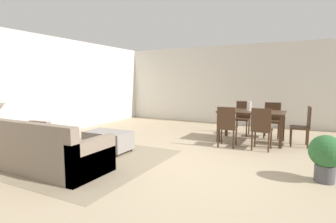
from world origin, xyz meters
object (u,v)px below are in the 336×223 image
object	(u,v)px
dining_chair_far_right	(272,118)
dining_chair_head_east	(304,124)
dining_chair_far_left	(243,116)
dining_chair_near_right	(261,127)
dining_table	(251,115)
potted_plant	(326,155)
ottoman_table	(108,140)
side_table	(1,135)
couch	(43,152)
vase_centerpiece	(249,106)
dining_chair_near_left	(227,124)

from	to	relation	value
dining_chair_far_right	dining_chair_head_east	size ratio (longest dim) A/B	1.00
dining_chair_far_left	dining_chair_near_right	bearing A→B (deg)	-66.08
dining_table	potted_plant	size ratio (longest dim) A/B	2.17
dining_chair_near_right	ottoman_table	bearing A→B (deg)	-151.30
dining_chair_near_right	potted_plant	size ratio (longest dim) A/B	1.31
side_table	dining_chair_head_east	world-z (taller)	dining_chair_head_east
side_table	couch	bearing A→B (deg)	-5.35
dining_chair_near_right	dining_chair_far_left	xyz separation A→B (m)	(-0.72, 1.61, 0.00)
side_table	dining_chair_far_left	distance (m)	5.83
dining_chair_far_right	vase_centerpiece	bearing A→B (deg)	-119.56
dining_chair_far_right	dining_chair_head_east	xyz separation A→B (m)	(0.74, -0.73, 0.00)
ottoman_table	side_table	size ratio (longest dim) A/B	1.72
dining_chair_near_right	vase_centerpiece	xyz separation A→B (m)	(-0.40, 0.74, 0.36)
side_table	dining_chair_near_right	world-z (taller)	dining_chair_near_right
dining_chair_near_right	dining_chair_far_right	world-z (taller)	same
dining_chair_far_left	dining_chair_head_east	xyz separation A→B (m)	(1.52, -0.79, 0.00)
dining_chair_head_east	vase_centerpiece	xyz separation A→B (m)	(-1.20, -0.08, 0.36)
dining_chair_head_east	vase_centerpiece	size ratio (longest dim) A/B	4.00
couch	potted_plant	bearing A→B (deg)	19.73
dining_table	vase_centerpiece	world-z (taller)	vase_centerpiece
potted_plant	dining_chair_near_right	bearing A→B (deg)	127.54
ottoman_table	dining_table	bearing A→B (deg)	42.97
vase_centerpiece	potted_plant	distance (m)	2.66
ottoman_table	potted_plant	world-z (taller)	potted_plant
dining_chair_far_left	vase_centerpiece	world-z (taller)	vase_centerpiece
ottoman_table	dining_chair_far_right	size ratio (longest dim) A/B	1.02
side_table	potted_plant	xyz separation A→B (m)	(5.61, 1.38, -0.02)
dining_table	dining_chair_near_left	distance (m)	0.92
dining_chair_near_right	potted_plant	distance (m)	1.79
dining_chair_near_right	dining_chair_far_right	distance (m)	1.55
dining_chair_far_right	vase_centerpiece	xyz separation A→B (m)	(-0.46, -0.81, 0.36)
side_table	dining_chair_head_east	distance (m)	6.44
dining_chair_near_left	dining_chair_head_east	world-z (taller)	same
ottoman_table	dining_chair_head_east	world-z (taller)	dining_chair_head_east
dining_chair_head_east	dining_chair_near_right	bearing A→B (deg)	-134.54
couch	dining_chair_far_right	distance (m)	5.50
side_table	dining_chair_near_left	xyz separation A→B (m)	(3.79, 2.75, 0.09)
potted_plant	ottoman_table	bearing A→B (deg)	-177.90
ottoman_table	vase_centerpiece	bearing A→B (deg)	43.09
dining_chair_far_left	ottoman_table	bearing A→B (deg)	-124.00
side_table	dining_chair_near_left	world-z (taller)	dining_chair_near_left
ottoman_table	dining_table	world-z (taller)	dining_table
dining_chair_near_right	dining_chair_far_right	xyz separation A→B (m)	(0.07, 1.55, 0.00)
dining_chair_near_left	potted_plant	bearing A→B (deg)	-37.02
dining_chair_far_left	dining_chair_far_right	distance (m)	0.78
ottoman_table	dining_chair_far_right	world-z (taller)	dining_chair_far_right
dining_chair_far_left	dining_table	bearing A→B (deg)	-65.93
dining_chair_far_left	vase_centerpiece	bearing A→B (deg)	-69.98
dining_chair_far_left	potted_plant	size ratio (longest dim) A/B	1.31
couch	ottoman_table	xyz separation A→B (m)	(0.25, 1.36, -0.04)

